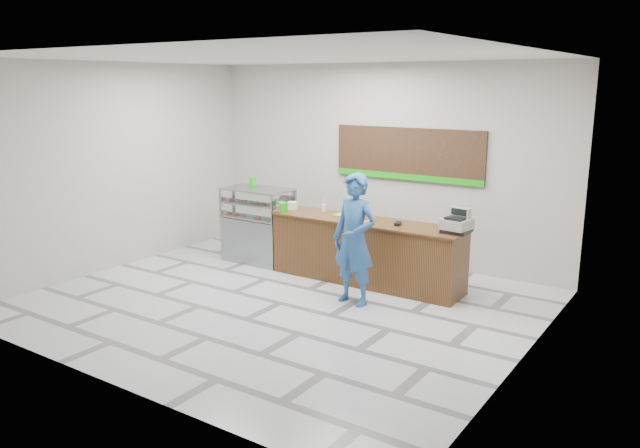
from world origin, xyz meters
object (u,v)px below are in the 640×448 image
Objects in this scene: serving_tray at (346,215)px; customer at (354,239)px; sales_counter at (366,251)px; display_case at (258,224)px; cash_register at (457,224)px.

customer is (0.77, -1.02, -0.08)m from serving_tray.
customer is (0.33, -0.92, 0.44)m from sales_counter.
display_case is at bearing -178.01° from serving_tray.
customer reaches higher than display_case.
serving_tray is (-0.44, 0.10, 0.52)m from sales_counter.
customer is at bearing -70.11° from sales_counter.
display_case is 1.82m from serving_tray.
cash_register is (1.50, 0.02, 0.65)m from sales_counter.
cash_register is 1.94m from serving_tray.
sales_counter is at bearing -13.99° from serving_tray.
cash_register is at bearing 44.63° from customer.
sales_counter is 2.23m from display_case.
sales_counter is 1.63m from cash_register.
display_case is (-2.22, -0.00, 0.16)m from sales_counter.
display_case reaches higher than serving_tray.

